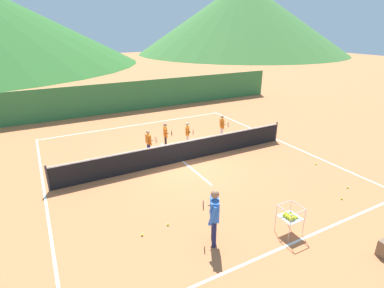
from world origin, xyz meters
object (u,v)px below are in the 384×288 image
student_1 (166,133)px  tennis_ball_1 (316,164)px  tennis_net (183,151)px  student_3 (222,125)px  student_0 (149,141)px  tennis_ball_3 (215,193)px  tennis_ball_6 (342,199)px  tennis_ball_5 (348,187)px  ball_cart (290,216)px  tennis_ball_0 (168,225)px  tennis_ball_2 (142,235)px  student_2 (188,132)px  instructor (214,212)px  tennis_ball_4 (215,202)px

student_1 → tennis_ball_1: (5.09, -5.00, -0.75)m
tennis_net → student_3: bearing=27.4°
tennis_net → student_0: bearing=130.2°
tennis_ball_3 → tennis_ball_6: size_ratio=1.00×
student_3 → tennis_ball_3: bearing=-125.8°
tennis_ball_1 → tennis_ball_5: 2.10m
ball_cart → tennis_ball_0: 3.67m
ball_cart → tennis_ball_2: size_ratio=13.22×
student_2 → ball_cart: size_ratio=1.40×
tennis_ball_6 → student_2: bearing=109.0°
ball_cart → tennis_ball_1: (4.59, 2.89, -0.56)m
instructor → tennis_ball_5: bearing=1.6°
student_0 → student_3: bearing=4.7°
tennis_net → tennis_ball_4: bearing=-99.0°
instructor → tennis_ball_3: size_ratio=25.08×
tennis_ball_1 → tennis_ball_3: 5.30m
student_1 → tennis_ball_5: student_1 is taller
instructor → student_1: (1.68, 7.18, -0.24)m
tennis_ball_0 → tennis_ball_4: 1.99m
student_0 → tennis_ball_4: student_0 is taller
ball_cart → tennis_ball_6: 3.15m
tennis_ball_5 → tennis_ball_6: (-0.90, -0.42, 0.00)m
student_0 → student_2: bearing=6.9°
tennis_ball_0 → tennis_ball_1: same height
student_0 → student_2: student_0 is taller
tennis_ball_3 → tennis_ball_5: bearing=-23.3°
tennis_ball_1 → tennis_ball_2: (-8.46, -0.95, 0.00)m
instructor → tennis_ball_2: (-1.69, 1.23, -0.99)m
instructor → student_1: 7.38m
student_1 → tennis_ball_5: bearing=-57.5°
student_0 → tennis_ball_4: 5.02m
tennis_ball_2 → student_1: bearing=60.5°
instructor → student_1: bearing=76.8°
tennis_ball_6 → tennis_ball_1: bearing=58.0°
instructor → tennis_ball_0: bearing=122.0°
tennis_ball_2 → tennis_ball_4: same height
ball_cart → tennis_ball_5: ball_cart is taller
instructor → student_0: bearing=85.0°
student_3 → tennis_ball_1: (1.83, -4.82, -0.75)m
instructor → ball_cart: instructor is taller
tennis_ball_3 → tennis_ball_6: same height
student_2 → tennis_ball_2: student_2 is taller
instructor → tennis_ball_4: bearing=56.6°
ball_cart → student_0: bearing=102.2°
student_1 → student_2: 1.13m
instructor → tennis_ball_1: bearing=17.9°
student_1 → tennis_ball_4: (-0.55, -5.48, -0.75)m
tennis_ball_6 → student_0: bearing=124.1°
tennis_ball_4 → tennis_ball_5: (5.02, -1.53, 0.00)m
instructor → tennis_ball_0: size_ratio=25.08×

